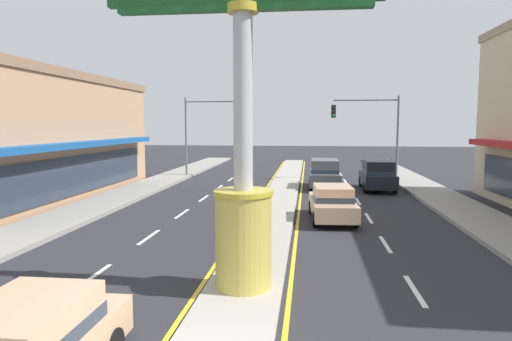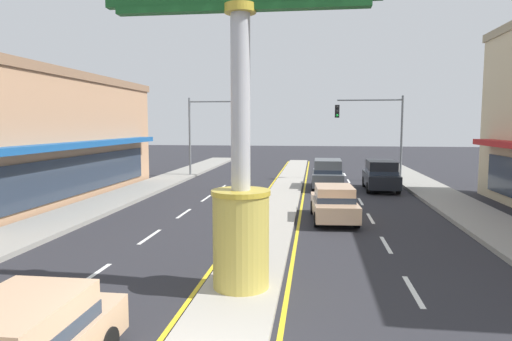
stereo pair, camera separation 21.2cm
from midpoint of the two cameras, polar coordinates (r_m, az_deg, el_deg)
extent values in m
cube|color=#A39E93|center=(24.91, 3.53, -3.57)|extent=(1.93, 52.00, 0.14)
cube|color=gray|center=(25.23, -17.56, -3.67)|extent=(2.75, 60.00, 0.18)
cube|color=gray|center=(24.01, 25.05, -4.43)|extent=(2.75, 60.00, 0.18)
cube|color=silver|center=(13.44, -19.66, -12.49)|extent=(0.14, 2.20, 0.01)
cube|color=silver|center=(17.31, -12.96, -8.16)|extent=(0.14, 2.20, 0.01)
cube|color=silver|center=(21.39, -8.84, -5.39)|extent=(0.14, 2.20, 0.01)
cube|color=silver|center=(25.57, -6.07, -3.50)|extent=(0.14, 2.20, 0.01)
cube|color=silver|center=(29.81, -4.10, -2.14)|extent=(0.14, 2.20, 0.01)
cube|color=silver|center=(34.10, -2.62, -1.11)|extent=(0.14, 2.20, 0.01)
cube|color=silver|center=(38.41, -1.47, -0.32)|extent=(0.14, 2.20, 0.01)
cube|color=silver|center=(12.34, 19.76, -14.17)|extent=(0.14, 2.20, 0.01)
cube|color=silver|center=(16.47, 16.49, -8.99)|extent=(0.14, 2.20, 0.01)
cube|color=silver|center=(20.71, 14.59, -5.88)|extent=(0.14, 2.20, 0.01)
cube|color=silver|center=(25.01, 13.35, -3.84)|extent=(0.14, 2.20, 0.01)
cube|color=silver|center=(29.33, 12.47, -2.39)|extent=(0.14, 2.20, 0.01)
cube|color=silver|center=(33.68, 11.83, -1.32)|extent=(0.14, 2.20, 0.01)
cube|color=silver|center=(38.04, 11.33, -0.49)|extent=(0.14, 2.20, 0.01)
cube|color=yellow|center=(25.03, 0.90, -3.67)|extent=(0.12, 52.00, 0.01)
cube|color=yellow|center=(24.88, 6.16, -3.76)|extent=(0.12, 52.00, 0.01)
cylinder|color=gold|center=(11.22, -1.36, -8.94)|extent=(1.39, 1.39, 2.31)
cylinder|color=gold|center=(10.97, -1.38, -2.79)|extent=(1.46, 1.46, 0.12)
cylinder|color=#B7B7BC|center=(10.86, -1.41, 8.72)|extent=(0.47, 0.47, 4.50)
cylinder|color=gold|center=(11.17, -1.44, 19.81)|extent=(0.75, 0.75, 0.20)
cube|color=#195623|center=(11.17, -1.44, 19.91)|extent=(6.01, 0.29, 0.16)
cube|color=#195193|center=(25.49, -20.03, 3.18)|extent=(0.90, 16.33, 0.30)
cube|color=#283342|center=(25.79, -20.72, -0.41)|extent=(0.08, 15.75, 2.00)
cylinder|color=slate|center=(35.72, -8.21, 4.13)|extent=(0.16, 0.16, 6.20)
cylinder|color=slate|center=(35.19, -4.61, 8.71)|extent=(4.62, 0.12, 0.12)
cube|color=black|center=(34.59, -0.88, 7.43)|extent=(0.32, 0.24, 0.92)
sphere|color=black|center=(34.46, -0.92, 7.94)|extent=(0.17, 0.17, 0.17)
sphere|color=black|center=(34.45, -0.92, 7.44)|extent=(0.17, 0.17, 0.17)
sphere|color=#19D83F|center=(34.45, -0.91, 6.94)|extent=(0.17, 0.17, 0.17)
cylinder|color=slate|center=(34.17, 18.12, 3.82)|extent=(0.16, 0.16, 6.20)
cylinder|color=slate|center=(33.84, 14.38, 8.66)|extent=(4.62, 0.12, 0.12)
cube|color=black|center=(33.46, 10.42, 7.39)|extent=(0.32, 0.24, 0.92)
sphere|color=black|center=(33.33, 10.44, 7.91)|extent=(0.17, 0.17, 0.17)
sphere|color=black|center=(33.32, 10.43, 7.40)|extent=(0.17, 0.17, 0.17)
sphere|color=#19D83F|center=(33.31, 10.42, 6.88)|extent=(0.17, 0.17, 0.17)
cube|color=black|center=(29.46, 15.70, -1.07)|extent=(1.99, 4.63, 0.80)
cube|color=black|center=(29.20, 15.79, 0.44)|extent=(1.73, 2.88, 0.80)
cube|color=#283342|center=(29.22, 15.77, -0.11)|extent=(1.76, 2.91, 0.24)
cylinder|color=black|center=(30.82, 13.74, -1.40)|extent=(0.23, 0.68, 0.68)
cylinder|color=black|center=(31.03, 16.96, -1.44)|extent=(0.23, 0.68, 0.68)
cylinder|color=black|center=(28.00, 14.26, -2.13)|extent=(0.23, 0.68, 0.68)
cylinder|color=black|center=(28.23, 17.80, -2.17)|extent=(0.23, 0.68, 0.68)
cube|color=tan|center=(19.85, 10.10, -4.54)|extent=(2.00, 4.39, 0.66)
cube|color=tan|center=(19.58, 10.19, -2.82)|extent=(1.67, 2.23, 0.60)
cube|color=#283342|center=(19.60, 10.18, -3.34)|extent=(1.70, 2.26, 0.24)
cylinder|color=black|center=(21.14, 7.53, -4.66)|extent=(0.25, 0.63, 0.62)
cylinder|color=black|center=(21.30, 11.90, -4.66)|extent=(0.25, 0.63, 0.62)
cylinder|color=black|center=(18.53, 8.00, -6.17)|extent=(0.25, 0.63, 0.62)
cylinder|color=black|center=(18.71, 12.99, -6.14)|extent=(0.25, 0.63, 0.62)
cube|color=#4C5156|center=(29.52, 9.25, -0.92)|extent=(1.96, 4.62, 0.80)
cube|color=#4C5156|center=(29.26, 9.28, 0.60)|extent=(1.71, 2.87, 0.80)
cube|color=#283342|center=(29.28, 9.27, 0.05)|extent=(1.74, 2.90, 0.24)
cylinder|color=black|center=(30.98, 7.57, -1.24)|extent=(0.23, 0.68, 0.68)
cylinder|color=black|center=(31.01, 10.80, -1.29)|extent=(0.23, 0.68, 0.68)
cylinder|color=black|center=(28.15, 7.51, -1.96)|extent=(0.23, 0.68, 0.68)
cylinder|color=black|center=(28.19, 11.07, -2.01)|extent=(0.23, 0.68, 0.68)
cube|color=tan|center=(7.92, -27.24, -16.54)|extent=(1.56, 2.16, 0.60)
cube|color=#283342|center=(7.99, -27.17, -17.74)|extent=(1.59, 2.18, 0.24)
cylinder|color=black|center=(9.58, -27.05, -18.51)|extent=(0.22, 0.62, 0.62)
camera|label=1|loc=(0.11, -89.60, 0.04)|focal=31.58mm
camera|label=2|loc=(0.11, 90.40, -0.04)|focal=31.58mm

